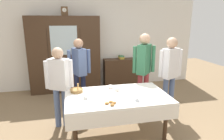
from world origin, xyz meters
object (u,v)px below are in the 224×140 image
at_px(bread_basket, 77,90).
at_px(person_behind_table_left, 59,80).
at_px(tea_cup_back_edge, 137,99).
at_px(person_by_cabinet, 170,69).
at_px(book_stack, 121,57).
at_px(pastry_plate, 111,104).
at_px(spoon_near_left, 148,97).
at_px(spoon_far_left, 126,93).
at_px(mantel_clock, 64,11).
at_px(spoon_far_right, 82,106).
at_px(tea_cup_far_left, 111,87).
at_px(dining_table, 117,101).
at_px(wall_cabinet, 65,55).
at_px(tea_cup_near_right, 85,97).
at_px(bookshelf_low, 121,73).
at_px(tea_cup_mid_right, 117,90).
at_px(person_behind_table_right, 144,64).
at_px(person_near_right_end, 79,67).

xyz_separation_m(bread_basket, person_behind_table_left, (-0.30, 0.23, 0.14)).
height_order(tea_cup_back_edge, person_by_cabinet, person_by_cabinet).
distance_m(book_stack, pastry_plate, 3.14).
relative_size(book_stack, spoon_near_left, 1.78).
height_order(spoon_far_left, spoon_near_left, same).
distance_m(mantel_clock, spoon_far_right, 3.26).
distance_m(tea_cup_far_left, spoon_far_right, 0.91).
bearing_deg(spoon_far_right, tea_cup_back_edge, 1.15).
bearing_deg(spoon_far_left, book_stack, 76.89).
relative_size(book_stack, spoon_far_right, 1.78).
bearing_deg(pastry_plate, dining_table, 60.94).
xyz_separation_m(dining_table, spoon_near_left, (0.49, -0.18, 0.10)).
relative_size(wall_cabinet, tea_cup_far_left, 16.55).
bearing_deg(tea_cup_near_right, bookshelf_low, 63.31).
bearing_deg(bookshelf_low, dining_table, -106.42).
relative_size(spoon_far_left, spoon_far_right, 1.00).
xyz_separation_m(tea_cup_mid_right, person_behind_table_right, (0.78, 0.70, 0.28)).
relative_size(tea_cup_back_edge, person_by_cabinet, 0.08).
xyz_separation_m(book_stack, pastry_plate, (-0.97, -2.98, -0.14)).
bearing_deg(wall_cabinet, person_near_right_end, -74.86).
xyz_separation_m(bookshelf_low, tea_cup_back_edge, (-0.52, -2.92, 0.36)).
xyz_separation_m(person_by_cabinet, person_near_right_end, (-1.87, 0.75, -0.04)).
bearing_deg(tea_cup_mid_right, tea_cup_far_left, 115.73).
bearing_deg(dining_table, person_behind_table_left, 149.89).
height_order(mantel_clock, spoon_near_left, mantel_clock).
bearing_deg(bread_basket, tea_cup_back_edge, -33.45).
xyz_separation_m(bookshelf_low, bread_basket, (-1.46, -2.30, 0.37)).
height_order(book_stack, spoon_near_left, book_stack).
xyz_separation_m(bread_basket, spoon_far_left, (0.86, -0.25, -0.03)).
distance_m(tea_cup_back_edge, person_behind_table_right, 1.36).
bearing_deg(spoon_far_right, wall_cabinet, 95.43).
bearing_deg(tea_cup_back_edge, spoon_far_left, 101.09).
bearing_deg(tea_cup_far_left, spoon_near_left, -47.59).
bearing_deg(person_behind_table_left, dining_table, -30.11).
height_order(mantel_clock, book_stack, mantel_clock).
distance_m(tea_cup_mid_right, person_by_cabinet, 1.34).
bearing_deg(person_near_right_end, person_behind_table_right, -17.43).
bearing_deg(person_behind_table_right, pastry_plate, -129.00).
xyz_separation_m(wall_cabinet, person_near_right_end, (0.33, -1.23, -0.08)).
relative_size(dining_table, spoon_near_left, 14.91).
bearing_deg(dining_table, tea_cup_far_left, 95.20).
height_order(dining_table, tea_cup_near_right, tea_cup_near_right).
xyz_separation_m(wall_cabinet, bread_basket, (0.22, -2.25, -0.27)).
distance_m(tea_cup_near_right, person_behind_table_left, 0.73).
relative_size(tea_cup_back_edge, tea_cup_mid_right, 1.00).
xyz_separation_m(spoon_near_left, person_behind_table_right, (0.35, 1.09, 0.31)).
bearing_deg(tea_cup_mid_right, bread_basket, 170.76).
distance_m(tea_cup_near_right, person_by_cabinet, 1.97).
bearing_deg(book_stack, person_behind_table_right, -88.23).
xyz_separation_m(dining_table, tea_cup_mid_right, (0.05, 0.22, 0.13)).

